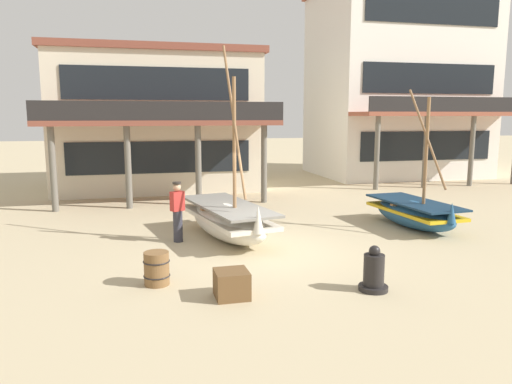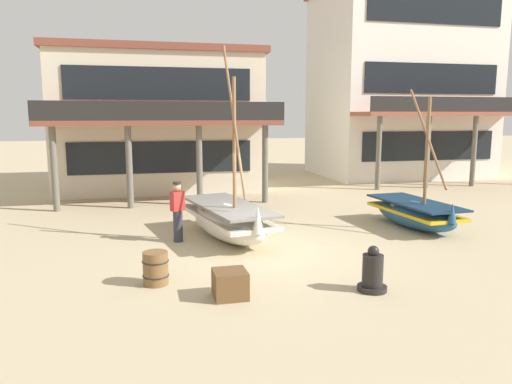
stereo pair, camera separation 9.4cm
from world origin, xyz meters
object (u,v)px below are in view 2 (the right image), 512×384
Objects in this scene: fishing_boat_near_left at (228,219)px; capstan_winch at (373,273)px; cargo_crate at (230,284)px; harbor_building_main at (158,120)px; harbor_building_annex at (399,83)px; fishing_boat_centre_large at (415,213)px; fisherman_by_hull at (178,212)px; wooden_barrel at (156,268)px.

fishing_boat_near_left is 5.24m from capstan_winch.
cargo_crate is 16.02m from harbor_building_main.
fishing_boat_centre_large is at bearing -116.82° from harbor_building_annex.
fisherman_by_hull is (-1.42, -0.03, 0.28)m from fishing_boat_near_left.
fishing_boat_near_left is 4.05m from wooden_barrel.
harbor_building_annex is (12.37, 12.68, 4.78)m from fishing_boat_near_left.
harbor_building_annex reaches higher than fishing_boat_near_left.
capstan_winch is 16.67m from harbor_building_main.
fisherman_by_hull reaches higher than cargo_crate.
cargo_crate is 0.06× the size of harbor_building_main.
harbor_building_annex is at bearing 59.54° from capstan_winch.
harbor_building_annex is (13.79, 12.71, 4.50)m from fisherman_by_hull.
fishing_boat_near_left is at bearing 1.30° from fisherman_by_hull.
harbor_building_main is at bearing -173.98° from harbor_building_annex.
cargo_crate is at bearing -99.61° from fishing_boat_near_left.
capstan_winch is (3.51, -4.77, -0.46)m from fisherman_by_hull.
harbor_building_annex is (13.85, 1.46, 2.07)m from harbor_building_main.
cargo_crate is at bearing -81.59° from fisherman_by_hull.
fisherman_by_hull is 2.41× the size of wooden_barrel.
fishing_boat_near_left is at bearing 179.92° from fishing_boat_centre_large.
harbor_building_main is (-0.06, 11.25, 2.43)m from fisherman_by_hull.
harbor_building_annex is at bearing 52.61° from cargo_crate.
harbor_building_main is 14.08m from harbor_building_annex.
fishing_boat_near_left reaches higher than cargo_crate.
fishing_boat_centre_large is 2.55× the size of fisherman_by_hull.
cargo_crate is (-6.71, -4.49, -0.20)m from fishing_boat_centre_large.
capstan_winch is 4.44m from wooden_barrel.
cargo_crate is (-2.85, 0.31, -0.10)m from capstan_winch.
wooden_barrel reaches higher than cargo_crate.
fisherman_by_hull is at bearing 126.31° from capstan_winch.
harbor_building_annex reaches higher than fisherman_by_hull.
fishing_boat_centre_large is at bearing -56.48° from harbor_building_main.
cargo_crate is (1.38, -1.07, -0.08)m from wooden_barrel.
fishing_boat_centre_large is 7.38m from fisherman_by_hull.
wooden_barrel is at bearing -157.10° from fishing_boat_centre_large.
harbor_building_main is (-3.57, 16.03, 2.89)m from capstan_winch.
harbor_building_annex is (10.28, 17.49, 4.96)m from capstan_winch.
fishing_boat_centre_large is at bearing 33.78° from cargo_crate.
harbor_building_annex is at bearing 42.68° from fisherman_by_hull.
fisherman_by_hull is at bearing 98.41° from cargo_crate.
capstan_winch is 0.09× the size of harbor_building_annex.
fishing_boat_near_left is 18.35m from harbor_building_annex.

